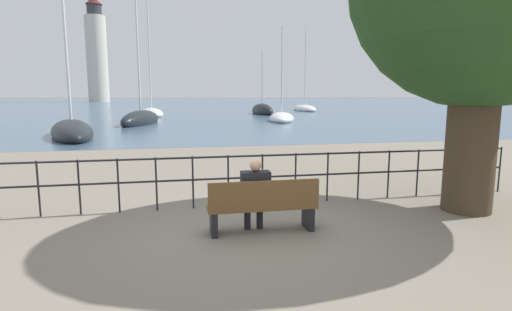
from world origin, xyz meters
The scene contains 12 objects.
ground_plane centered at (0.00, 0.00, 0.00)m, with size 1000.00×1000.00×0.00m, color gray.
harbor_water centered at (0.00, 160.82, 0.00)m, with size 600.00×300.00×0.01m.
park_bench centered at (0.00, -0.06, 0.43)m, with size 1.80×0.45×0.90m.
seated_person_left centered at (-0.11, 0.01, 0.67)m, with size 0.47×0.35×1.22m.
promenade_railing centered at (0.00, 1.59, 0.69)m, with size 11.99×0.04×1.05m.
sailboat_0 centered at (8.14, 37.76, 0.37)m, with size 2.22×5.93×7.50m.
sailboat_1 centered at (15.81, 46.00, 0.29)m, with size 2.88×7.74×11.27m.
sailboat_2 centered at (-6.81, 16.42, 0.29)m, with size 4.08×8.07×9.03m.
sailboat_3 centered at (7.40, 26.55, 0.25)m, with size 3.53×6.52×8.11m.
sailboat_4 centered at (-3.97, 24.98, 0.36)m, with size 3.32×6.87×11.05m.
sailboat_5 centered at (-3.83, 36.32, 0.32)m, with size 3.35×7.01×12.08m.
harbor_lighthouse centered at (-23.39, 118.87, 13.84)m, with size 5.81×5.81×29.75m.
Camera 1 is at (-1.34, -6.21, 2.25)m, focal length 28.00 mm.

